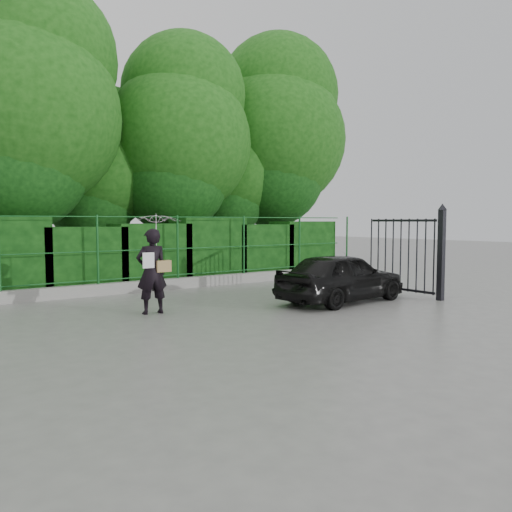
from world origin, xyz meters
TOP-DOWN VIEW (x-y plane):
  - ground at (0.00, 0.00)m, footprint 80.00×80.00m
  - kerb at (0.00, 4.50)m, footprint 14.00×0.25m
  - fence at (0.22, 4.50)m, footprint 14.13×0.06m
  - hedge at (0.01, 5.50)m, footprint 14.20×1.20m
  - trees at (1.14, 7.74)m, footprint 17.10×6.15m
  - gate at (4.60, -0.72)m, footprint 0.22×2.33m
  - woman at (-1.74, 1.33)m, footprint 0.99×1.01m
  - car at (2.47, 0.05)m, footprint 3.62×1.69m

SIDE VIEW (x-z plane):
  - ground at x=0.00m, z-range 0.00..0.00m
  - kerb at x=0.00m, z-range 0.00..0.30m
  - car at x=2.47m, z-range 0.00..1.20m
  - hedge at x=0.01m, z-range -0.07..1.98m
  - gate at x=4.60m, z-range 0.01..2.37m
  - fence at x=0.22m, z-range 0.30..2.10m
  - woman at x=-1.74m, z-range 0.33..2.43m
  - trees at x=1.14m, z-range 0.58..8.66m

